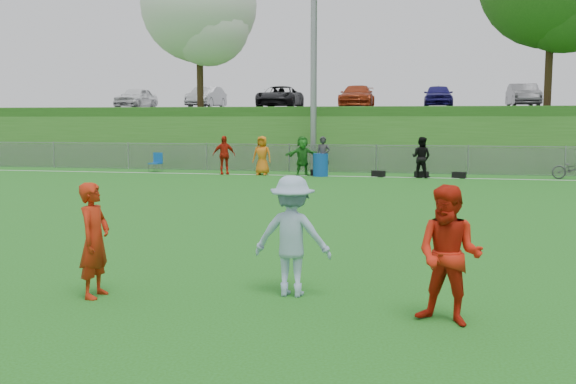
% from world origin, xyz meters
% --- Properties ---
extents(ground, '(120.00, 120.00, 0.00)m').
position_xyz_m(ground, '(0.00, 0.00, 0.00)').
color(ground, '#215A13').
rests_on(ground, ground).
extents(sideline_far, '(60.00, 0.10, 0.01)m').
position_xyz_m(sideline_far, '(0.00, 18.00, 0.01)').
color(sideline_far, white).
rests_on(sideline_far, ground).
extents(fence, '(58.00, 0.06, 1.30)m').
position_xyz_m(fence, '(0.00, 20.00, 0.65)').
color(fence, gray).
rests_on(fence, ground).
extents(light_pole, '(1.20, 0.40, 12.15)m').
position_xyz_m(light_pole, '(-3.00, 20.80, 6.71)').
color(light_pole, gray).
rests_on(light_pole, ground).
extents(berm, '(120.00, 18.00, 3.00)m').
position_xyz_m(berm, '(0.00, 31.00, 1.50)').
color(berm, '#255A19').
rests_on(berm, ground).
extents(parking_lot, '(120.00, 12.00, 0.10)m').
position_xyz_m(parking_lot, '(0.00, 33.00, 3.05)').
color(parking_lot, black).
rests_on(parking_lot, berm).
extents(tree_white_flowering, '(6.30, 6.30, 8.78)m').
position_xyz_m(tree_white_flowering, '(-9.84, 24.92, 8.32)').
color(tree_white_flowering, black).
rests_on(tree_white_flowering, berm).
extents(car_row, '(32.04, 5.18, 1.44)m').
position_xyz_m(car_row, '(-1.17, 32.00, 3.82)').
color(car_row, white).
rests_on(car_row, parking_lot).
extents(spectator_row, '(9.55, 1.09, 1.69)m').
position_xyz_m(spectator_row, '(-2.76, 18.00, 0.85)').
color(spectator_row, '#B81C0C').
rests_on(spectator_row, ground).
extents(gear_bags, '(6.49, 0.54, 0.26)m').
position_xyz_m(gear_bags, '(0.83, 18.10, 0.13)').
color(gear_bags, black).
rests_on(gear_bags, ground).
extents(player_red_left, '(0.38, 0.58, 1.59)m').
position_xyz_m(player_red_left, '(-2.54, -1.09, 0.80)').
color(player_red_left, '#AD220C').
rests_on(player_red_left, ground).
extents(player_red_center, '(0.99, 0.88, 1.68)m').
position_xyz_m(player_red_center, '(2.19, -1.34, 0.84)').
color(player_red_center, red).
rests_on(player_red_center, ground).
extents(player_blue, '(1.11, 0.66, 1.68)m').
position_xyz_m(player_blue, '(0.12, -0.47, 0.84)').
color(player_blue, '#91ABCA').
rests_on(player_blue, ground).
extents(recycling_bin, '(0.84, 0.84, 0.97)m').
position_xyz_m(recycling_bin, '(-2.22, 17.88, 0.48)').
color(recycling_bin, '#0F46A3').
rests_on(recycling_bin, ground).
extents(camp_chair, '(0.56, 0.57, 0.88)m').
position_xyz_m(camp_chair, '(-10.00, 18.59, 0.26)').
color(camp_chair, '#0E4C9B').
rests_on(camp_chair, ground).
extents(bicycle, '(1.64, 0.58, 0.86)m').
position_xyz_m(bicycle, '(8.02, 18.56, 0.43)').
color(bicycle, '#323235').
rests_on(bicycle, ground).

